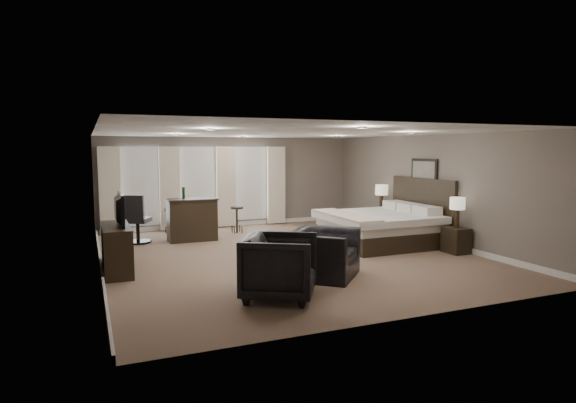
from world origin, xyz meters
name	(u,v)px	position (x,y,z in m)	size (l,w,h in m)	color
room	(287,194)	(0.00, 0.00, 1.30)	(7.60, 8.60, 2.64)	brown
window_bay	(198,187)	(-1.00, 4.11, 1.20)	(5.25, 0.20, 2.30)	silver
bed	(384,212)	(2.58, 0.17, 0.78)	(2.44, 2.33, 1.55)	silver
nightstand_near	(456,240)	(3.47, -1.28, 0.28)	(0.42, 0.51, 0.56)	black
nightstand_far	(381,221)	(3.47, 1.62, 0.30)	(0.44, 0.54, 0.59)	black
lamp_near	(457,213)	(3.47, -1.28, 0.89)	(0.32, 0.32, 0.66)	beige
lamp_far	(381,198)	(3.47, 1.62, 0.94)	(0.34, 0.34, 0.71)	beige
wall_art	(424,170)	(3.70, 0.17, 1.75)	(0.04, 0.96, 0.56)	slate
dresser	(117,249)	(-3.45, -0.16, 0.43)	(0.48, 1.50, 0.87)	black
tv	(115,222)	(-3.45, -0.16, 0.94)	(1.02, 0.59, 0.13)	black
armchair_near	(323,246)	(-0.09, -1.89, 0.55)	(1.26, 0.82, 1.10)	black
armchair_far	(280,263)	(-1.26, -2.77, 0.54)	(1.05, 0.98, 1.08)	black
bar_counter	(192,219)	(-1.54, 2.39, 0.53)	(1.21, 0.63, 1.06)	black
bar_stool_left	(170,221)	(-1.89, 3.62, 0.34)	(0.32, 0.32, 0.67)	black
bar_stool_right	(237,220)	(-0.20, 3.02, 0.36)	(0.34, 0.34, 0.71)	black
desk_chair	(137,219)	(-2.81, 2.57, 0.59)	(0.60, 0.60, 1.19)	black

